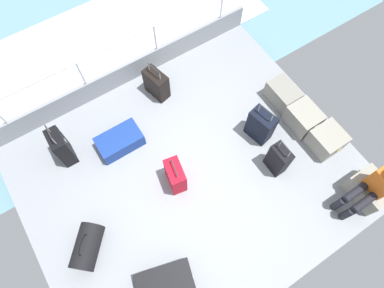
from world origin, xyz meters
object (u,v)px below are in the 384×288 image
cargo_crate_2 (327,140)px  suitcase_4 (120,141)px  suitcase_5 (166,286)px  suitcase_2 (175,176)px  passenger_seated (373,189)px  cargo_crate_0 (283,94)px  duffel_bag (87,247)px  suitcase_6 (62,147)px  cargo_crate_3 (369,190)px  suitcase_1 (260,126)px  cargo_crate_1 (303,118)px  suitcase_0 (278,159)px  suitcase_3 (156,84)px

cargo_crate_2 → suitcase_4: 3.42m
suitcase_5 → suitcase_2: bearing=143.2°
passenger_seated → cargo_crate_0: bearing=175.0°
cargo_crate_0 → suitcase_5: (1.55, -3.33, -0.06)m
cargo_crate_0 → duffel_bag: 4.05m
suitcase_2 → suitcase_6: 1.86m
cargo_crate_3 → cargo_crate_2: bearing=178.3°
suitcase_1 → suitcase_5: size_ratio=0.92×
suitcase_4 → suitcase_2: bearing=22.5°
cargo_crate_0 → suitcase_6: size_ratio=0.66×
passenger_seated → suitcase_4: passenger_seated is taller
cargo_crate_0 → suitcase_1: suitcase_1 is taller
passenger_seated → suitcase_2: size_ratio=1.69×
cargo_crate_3 → cargo_crate_0: bearing=-180.0°
cargo_crate_2 → cargo_crate_1: bearing=-174.2°
suitcase_0 → suitcase_3: bearing=-159.1°
cargo_crate_0 → passenger_seated: size_ratio=0.55×
suitcase_2 → suitcase_6: bearing=-136.9°
cargo_crate_1 → cargo_crate_2: size_ratio=1.08×
suitcase_2 → duffel_bag: suitcase_2 is taller
cargo_crate_0 → suitcase_3: bearing=-126.8°
cargo_crate_1 → suitcase_1: bearing=-107.8°
cargo_crate_0 → suitcase_5: 3.68m
suitcase_3 → duffel_bag: (1.83, -2.23, -0.09)m
suitcase_0 → duffel_bag: suitcase_0 is taller
suitcase_2 → suitcase_3: size_ratio=0.90×
passenger_seated → suitcase_1: 1.87m
suitcase_6 → duffel_bag: suitcase_6 is taller
cargo_crate_3 → suitcase_4: (-2.84, -2.84, -0.06)m
suitcase_4 → duffel_bag: 1.72m
cargo_crate_3 → suitcase_1: size_ratio=0.76×
suitcase_3 → suitcase_4: (0.57, -1.05, -0.14)m
suitcase_0 → suitcase_2: (-0.65, -1.49, -0.04)m
cargo_crate_3 → suitcase_5: 3.38m
suitcase_3 → cargo_crate_1: bearing=42.8°
cargo_crate_3 → suitcase_1: (-1.75, -0.78, 0.12)m
cargo_crate_1 → suitcase_3: 2.59m
cargo_crate_0 → suitcase_3: (-1.34, -1.78, 0.09)m
cargo_crate_2 → suitcase_1: (-0.77, -0.81, 0.12)m
suitcase_1 → suitcase_6: (-1.39, -2.89, 0.03)m
cargo_crate_0 → suitcase_3: 2.23m
cargo_crate_0 → suitcase_0: 1.32m
cargo_crate_0 → cargo_crate_1: cargo_crate_1 is taller
cargo_crate_3 → suitcase_3: bearing=-152.4°
suitcase_2 → suitcase_4: 1.16m
cargo_crate_2 → suitcase_3: 3.03m
cargo_crate_0 → cargo_crate_2: size_ratio=1.16×
suitcase_3 → suitcase_6: bearing=-81.7°
duffel_bag → suitcase_1: bearing=93.0°
passenger_seated → suitcase_4: size_ratio=1.47×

